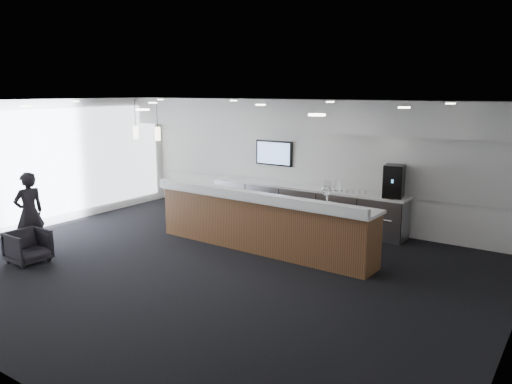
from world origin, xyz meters
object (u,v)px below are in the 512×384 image
Objects in this scene: coffee_machine at (394,181)px; armchair at (28,247)px; service_counter at (261,222)px; lounge_guest at (29,213)px.

coffee_machine is 1.02× the size of armchair.
lounge_guest reaches higher than service_counter.
coffee_machine reaches higher than armchair.
service_counter is 3.05× the size of lounge_guest.
coffee_machine reaches higher than service_counter.
armchair is 0.84m from lounge_guest.
lounge_guest is (-3.72, -2.72, 0.24)m from service_counter.
coffee_machine is 7.45m from armchair.
service_counter is at bearing -141.24° from coffee_machine.
lounge_guest is (-5.68, -4.88, -0.48)m from coffee_machine.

